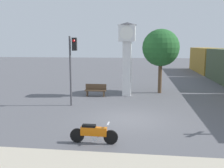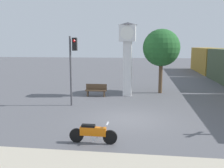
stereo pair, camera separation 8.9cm
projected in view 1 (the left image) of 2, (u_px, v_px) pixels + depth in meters
name	position (u px, v px, depth m)	size (l,w,h in m)	color
ground_plane	(128.00, 119.00, 13.17)	(120.00, 120.00, 0.00)	#56565B
motorcycle	(94.00, 133.00, 9.91)	(1.94, 0.42, 0.86)	black
clock_tower	(127.00, 48.00, 18.68)	(1.44, 1.44, 5.52)	white
traffic_light	(72.00, 58.00, 15.62)	(0.50, 0.35, 4.41)	#47474C
street_tree	(161.00, 48.00, 19.72)	(2.94, 2.94, 5.11)	brown
bench	(96.00, 90.00, 18.92)	(1.60, 0.44, 0.92)	brown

